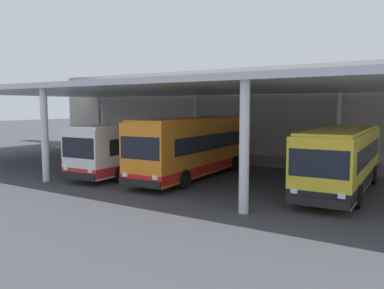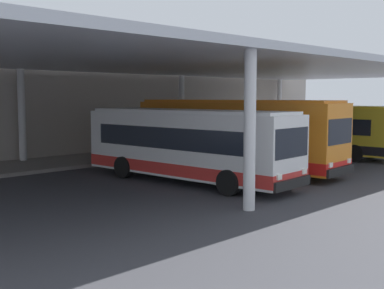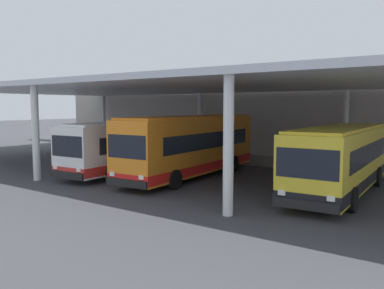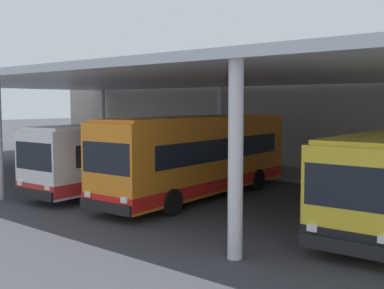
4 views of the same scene
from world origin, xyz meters
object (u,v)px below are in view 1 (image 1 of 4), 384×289
(bus_second_bay, at_px, (196,146))
(bench_waiting, at_px, (318,157))
(bus_middle_bay, at_px, (342,159))
(trash_bin, at_px, (373,160))
(bus_nearest_bay, at_px, (138,147))

(bus_second_bay, bearing_deg, bench_waiting, 58.64)
(bus_middle_bay, distance_m, trash_bin, 8.33)
(bus_nearest_bay, height_order, bus_second_bay, bus_second_bay)
(bus_middle_bay, height_order, bench_waiting, bus_middle_bay)
(bench_waiting, xyz_separation_m, trash_bin, (3.53, 0.30, 0.01))
(bus_nearest_bay, height_order, trash_bin, bus_nearest_bay)
(bus_nearest_bay, relative_size, bus_second_bay, 0.93)
(bus_nearest_bay, height_order, bus_middle_bay, same)
(bus_middle_bay, bearing_deg, trash_bin, 87.99)
(bus_nearest_bay, distance_m, trash_bin, 15.76)
(bus_nearest_bay, distance_m, bench_waiting, 12.88)
(bus_nearest_bay, xyz_separation_m, bus_middle_bay, (12.36, 1.08, 0.00))
(bus_nearest_bay, bearing_deg, bus_second_bay, 9.29)
(bus_nearest_bay, xyz_separation_m, trash_bin, (12.65, 9.35, -0.98))
(bus_middle_bay, xyz_separation_m, trash_bin, (0.29, 8.26, -0.98))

